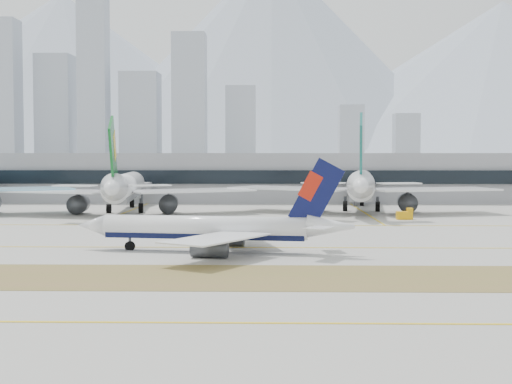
{
  "coord_description": "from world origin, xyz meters",
  "views": [
    {
      "loc": [
        -0.16,
        -115.61,
        14.5
      ],
      "look_at": [
        -3.04,
        18.0,
        7.5
      ],
      "focal_mm": 50.0,
      "sensor_mm": 36.0,
      "label": 1
    }
  ],
  "objects_px": {
    "widebody_cathay": "(361,186)",
    "terminal": "(272,176)",
    "widebody_eva": "(124,188)",
    "taxiing_airliner": "(215,229)"
  },
  "relations": [
    {
      "from": "widebody_cathay",
      "to": "terminal",
      "type": "bearing_deg",
      "value": 32.83
    },
    {
      "from": "widebody_cathay",
      "to": "terminal",
      "type": "xyz_separation_m",
      "value": [
        -22.86,
        48.48,
        1.08
      ]
    },
    {
      "from": "widebody_eva",
      "to": "widebody_cathay",
      "type": "distance_m",
      "value": 59.83
    },
    {
      "from": "taxiing_airliner",
      "to": "widebody_cathay",
      "type": "xyz_separation_m",
      "value": [
        31.44,
        76.53,
        2.98
      ]
    },
    {
      "from": "taxiing_airliner",
      "to": "terminal",
      "type": "distance_m",
      "value": 125.38
    },
    {
      "from": "taxiing_airliner",
      "to": "widebody_eva",
      "type": "distance_m",
      "value": 75.29
    },
    {
      "from": "widebody_cathay",
      "to": "terminal",
      "type": "height_order",
      "value": "widebody_cathay"
    },
    {
      "from": "widebody_eva",
      "to": "terminal",
      "type": "distance_m",
      "value": 66.22
    },
    {
      "from": "widebody_eva",
      "to": "terminal",
      "type": "height_order",
      "value": "widebody_eva"
    },
    {
      "from": "terminal",
      "to": "taxiing_airliner",
      "type": "bearing_deg",
      "value": -93.93
    }
  ]
}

